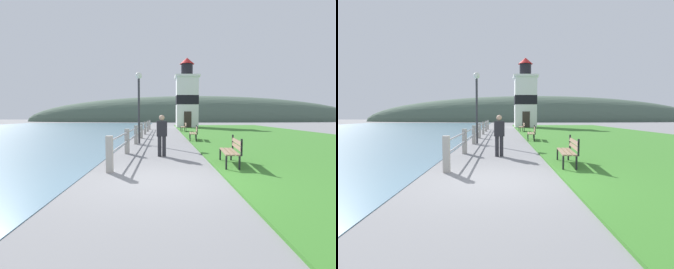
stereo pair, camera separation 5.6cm
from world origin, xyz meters
TOP-DOWN VIEW (x-y plane):
  - ground_plane at (0.00, 0.00)m, footprint 160.00×160.00m
  - grass_verge at (7.58, 13.06)m, footprint 12.00×39.18m
  - seawall_railing at (-1.48, 11.60)m, footprint 0.18×21.38m
  - park_bench_near at (2.18, 1.81)m, footprint 0.64×1.67m
  - park_bench_midway at (1.94, 9.83)m, footprint 0.62×1.76m
  - park_bench_far at (1.98, 18.23)m, footprint 0.49×1.67m
  - lighthouse at (2.96, 26.71)m, footprint 3.04×3.04m
  - person_strolling at (-0.03, 3.78)m, footprint 0.41×0.25m
  - lamp_post at (-1.33, 8.34)m, footprint 0.36×0.36m
  - distant_hillside at (8.00, 56.12)m, footprint 80.00×16.00m

SIDE VIEW (x-z plane):
  - ground_plane at x=0.00m, z-range 0.00..0.00m
  - distant_hillside at x=8.00m, z-range -6.00..6.00m
  - grass_verge at x=7.58m, z-range 0.00..0.06m
  - park_bench_near at x=2.18m, z-range 0.07..1.01m
  - park_bench_far at x=1.98m, z-range 0.07..1.01m
  - park_bench_midway at x=1.94m, z-range 0.07..1.01m
  - seawall_railing at x=-1.48m, z-range 0.07..1.11m
  - person_strolling at x=-0.03m, z-range 0.07..1.68m
  - lamp_post at x=-1.33m, z-range 0.76..4.72m
  - lighthouse at x=2.96m, z-range -0.63..8.03m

